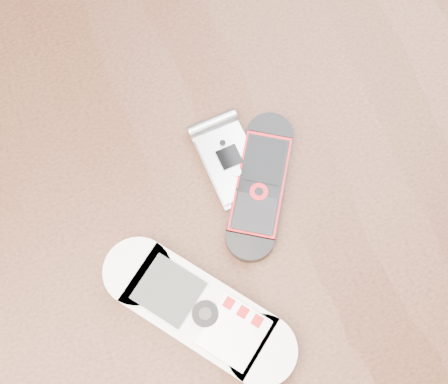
{
  "coord_description": "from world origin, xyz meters",
  "views": [
    {
      "loc": [
        -0.06,
        -0.15,
        1.27
      ],
      "look_at": [
        0.01,
        0.0,
        0.76
      ],
      "focal_mm": 50.0,
      "sensor_mm": 36.0,
      "label": 1
    }
  ],
  "objects_px": {
    "table": "(220,228)",
    "motorola_razr": "(230,162)",
    "nokia_white": "(199,311)",
    "nokia_black_red": "(260,185)"
  },
  "relations": [
    {
      "from": "table",
      "to": "motorola_razr",
      "type": "bearing_deg",
      "value": 50.15
    },
    {
      "from": "table",
      "to": "motorola_razr",
      "type": "distance_m",
      "value": 0.12
    },
    {
      "from": "nokia_white",
      "to": "table",
      "type": "bearing_deg",
      "value": 22.9
    },
    {
      "from": "nokia_black_red",
      "to": "motorola_razr",
      "type": "height_order",
      "value": "same"
    },
    {
      "from": "table",
      "to": "motorola_razr",
      "type": "relative_size",
      "value": 13.57
    },
    {
      "from": "nokia_white",
      "to": "nokia_black_red",
      "type": "distance_m",
      "value": 0.12
    },
    {
      "from": "nokia_white",
      "to": "nokia_black_red",
      "type": "height_order",
      "value": "nokia_white"
    },
    {
      "from": "nokia_white",
      "to": "nokia_black_red",
      "type": "relative_size",
      "value": 1.28
    },
    {
      "from": "nokia_white",
      "to": "motorola_razr",
      "type": "bearing_deg",
      "value": 20.64
    },
    {
      "from": "motorola_razr",
      "to": "nokia_white",
      "type": "bearing_deg",
      "value": -125.44
    }
  ]
}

